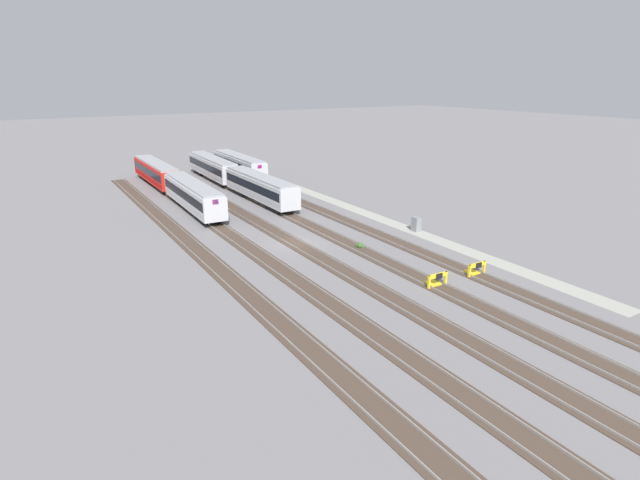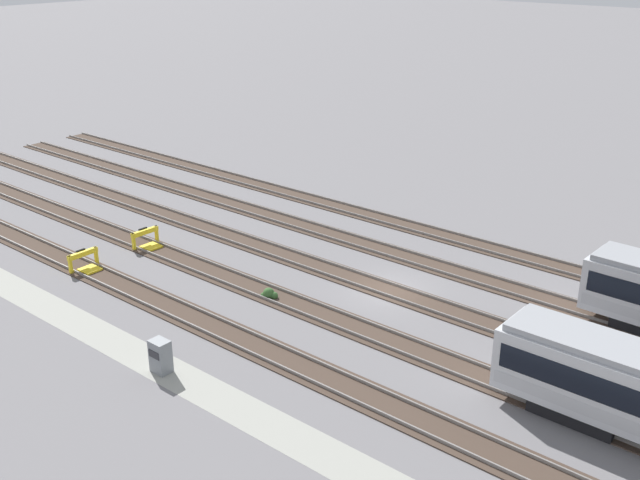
{
  "view_description": "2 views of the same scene",
  "coord_description": "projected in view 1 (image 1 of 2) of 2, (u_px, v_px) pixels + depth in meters",
  "views": [
    {
      "loc": [
        -43.0,
        23.01,
        16.26
      ],
      "look_at": [
        -5.01,
        -0.0,
        1.8
      ],
      "focal_mm": 28.0,
      "sensor_mm": 36.0,
      "label": 1
    },
    {
      "loc": [
        21.52,
        -31.74,
        18.47
      ],
      "look_at": [
        -5.01,
        -0.0,
        1.8
      ],
      "focal_mm": 42.0,
      "sensor_mm": 36.0,
      "label": 2
    }
  ],
  "objects": [
    {
      "name": "electrical_cabinet",
      "position": [
        416.0,
        224.0,
        55.32
      ],
      "size": [
        0.9,
        0.73,
        1.6
      ],
      "color": "gray",
      "rests_on": "ground"
    },
    {
      "name": "subway_car_front_row_rightmost",
      "position": [
        156.0,
        172.0,
        78.89
      ],
      "size": [
        18.0,
        2.85,
        3.7
      ],
      "color": "red",
      "rests_on": "ground"
    },
    {
      "name": "bumper_stop_nearest_track",
      "position": [
        475.0,
        269.0,
        43.12
      ],
      "size": [
        1.35,
        2.0,
        1.22
      ],
      "color": "yellow",
      "rests_on": "ground"
    },
    {
      "name": "rail_track_nearest",
      "position": [
        368.0,
        230.0,
        55.9
      ],
      "size": [
        90.0,
        2.23,
        0.21
      ],
      "color": "#47382D",
      "rests_on": "ground"
    },
    {
      "name": "subway_car_front_row_leftmost",
      "position": [
        193.0,
        195.0,
        63.46
      ],
      "size": [
        18.06,
        3.23,
        3.7
      ],
      "color": "silver",
      "rests_on": "ground"
    },
    {
      "name": "rail_track_far_inner",
      "position": [
        253.0,
        251.0,
        49.04
      ],
      "size": [
        90.0,
        2.23,
        0.21
      ],
      "color": "#47382D",
      "rests_on": "ground"
    },
    {
      "name": "rail_track_farthest",
      "position": [
        208.0,
        260.0,
        46.76
      ],
      "size": [
        90.0,
        2.23,
        0.21
      ],
      "color": "#47382D",
      "rests_on": "ground"
    },
    {
      "name": "subway_car_front_row_left_inner",
      "position": [
        239.0,
        165.0,
        85.66
      ],
      "size": [
        18.05,
        3.15,
        3.7
      ],
      "color": "silver",
      "rests_on": "ground"
    },
    {
      "name": "subway_car_front_row_right_inner",
      "position": [
        213.0,
        167.0,
        83.4
      ],
      "size": [
        18.06,
        3.27,
        3.7
      ],
      "color": "silver",
      "rests_on": "ground"
    },
    {
      "name": "subway_car_front_row_centre",
      "position": [
        260.0,
        187.0,
        68.06
      ],
      "size": [
        18.01,
        2.91,
        3.7
      ],
      "color": "silver",
      "rests_on": "ground"
    },
    {
      "name": "weed_clump",
      "position": [
        360.0,
        245.0,
        50.06
      ],
      "size": [
        0.92,
        0.7,
        0.64
      ],
      "color": "#38602D",
      "rests_on": "ground"
    },
    {
      "name": "service_walkway",
      "position": [
        397.0,
        225.0,
        57.97
      ],
      "size": [
        54.0,
        2.0,
        0.01
      ],
      "primitive_type": "cube",
      "color": "#9E9E93",
      "rests_on": "ground"
    },
    {
      "name": "bumper_stop_near_inner_track",
      "position": [
        435.0,
        280.0,
        40.8
      ],
      "size": [
        1.36,
        2.01,
        1.22
      ],
      "color": "yellow",
      "rests_on": "ground"
    },
    {
      "name": "rail_track_near_inner",
      "position": [
        333.0,
        236.0,
        53.61
      ],
      "size": [
        90.0,
        2.24,
        0.21
      ],
      "color": "#47382D",
      "rests_on": "ground"
    },
    {
      "name": "rail_track_middle",
      "position": [
        295.0,
        243.0,
        51.33
      ],
      "size": [
        90.0,
        2.24,
        0.21
      ],
      "color": "#47382D",
      "rests_on": "ground"
    },
    {
      "name": "ground_plane",
      "position": [
        295.0,
        244.0,
        51.34
      ],
      "size": [
        400.0,
        400.0,
        0.0
      ],
      "primitive_type": "plane",
      "color": "slate"
    }
  ]
}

